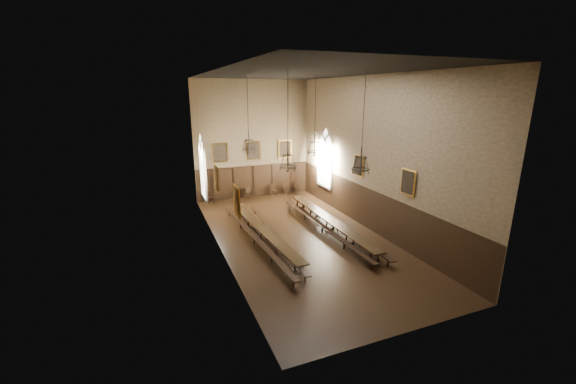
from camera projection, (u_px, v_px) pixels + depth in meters
floor at (299, 238)px, 20.23m from camera, size 9.00×18.00×0.02m
ceiling at (301, 72)px, 17.78m from camera, size 9.00×18.00×0.02m
wall_back at (253, 140)px, 27.05m from camera, size 9.00×0.02×9.00m
wall_front at (417, 210)px, 10.96m from camera, size 9.00×0.02×9.00m
wall_left at (216, 167)px, 17.39m from camera, size 0.02×18.00×9.00m
wall_right at (371, 155)px, 20.62m from camera, size 0.02×18.00×9.00m
wainscot_panelling at (299, 217)px, 19.89m from camera, size 9.00×18.00×2.50m
table_left at (264, 236)px, 19.60m from camera, size 1.28×9.31×0.72m
table_right at (330, 225)px, 21.09m from camera, size 0.82×10.10×0.79m
bench_left_outer at (254, 239)px, 19.34m from camera, size 0.90×10.76×0.48m
bench_left_inner at (274, 236)px, 19.78m from camera, size 0.87×10.28×0.46m
bench_right_inner at (322, 228)px, 20.83m from camera, size 0.48×10.58×0.48m
bench_right_outer at (338, 227)px, 21.06m from camera, size 0.32×10.45×0.47m
chair_0 at (211, 200)px, 26.48m from camera, size 0.51×0.51×0.94m
chair_2 at (237, 196)px, 27.23m from camera, size 0.49×0.49×0.97m
chair_3 at (249, 195)px, 27.65m from camera, size 0.49×0.49×0.90m
chair_5 at (273, 193)px, 28.25m from camera, size 0.49×0.49×1.01m
chair_6 at (286, 192)px, 28.67m from camera, size 0.44×0.44×0.88m
chair_7 at (297, 190)px, 29.07m from camera, size 0.42×0.42×0.86m
chandelier_back_left at (249, 144)px, 20.43m from camera, size 0.81×0.81×4.29m
chandelier_back_right at (314, 147)px, 21.45m from camera, size 0.89×0.89×4.62m
chandelier_front_left at (288, 160)px, 15.80m from camera, size 0.78×0.78×4.32m
chandelier_front_right at (361, 163)px, 16.98m from camera, size 0.90×0.90×4.71m
portrait_back_0 at (220, 153)px, 26.22m from camera, size 1.10×0.12×1.40m
portrait_back_1 at (254, 151)px, 27.15m from camera, size 1.10×0.12×1.40m
portrait_back_2 at (285, 149)px, 28.08m from camera, size 1.10×0.12×1.40m
portrait_left_0 at (216, 178)px, 18.54m from camera, size 0.12×1.00×1.30m
portrait_left_1 at (237, 202)px, 14.53m from camera, size 0.12×1.00×1.30m
portrait_right_0 at (358, 166)px, 21.68m from camera, size 0.12×1.00×1.30m
portrait_right_1 at (408, 182)px, 17.66m from camera, size 0.12×1.00×1.30m
window_right at (325, 158)px, 25.80m from camera, size 0.20×2.20×4.60m
window_left at (202, 167)px, 22.63m from camera, size 0.20×2.20×4.60m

